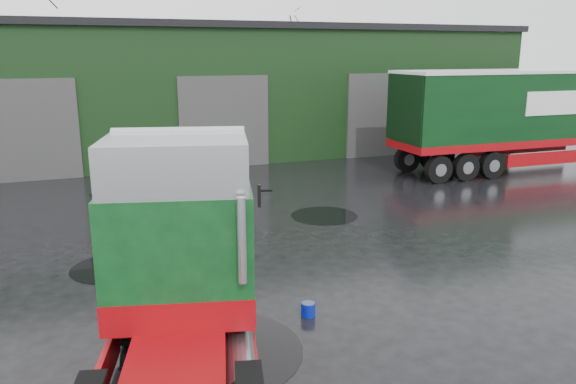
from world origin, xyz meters
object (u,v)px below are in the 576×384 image
object	(u,v)px
hero_tractor	(172,290)
tree_back_b	(276,69)
tree_back_a	(40,56)
warehouse	(196,88)
lorry_right	(531,119)
wash_bucket	(308,310)

from	to	relation	value
hero_tractor	tree_back_b	distance (m)	35.52
hero_tractor	tree_back_a	xyz separation A→B (m)	(-3.00, 33.00, 2.87)
warehouse	lorry_right	distance (m)	16.59
tree_back_a	tree_back_b	size ratio (longest dim) A/B	1.27
hero_tractor	wash_bucket	bearing A→B (deg)	50.51
lorry_right	tree_back_b	world-z (taller)	tree_back_b
tree_back_b	wash_bucket	bearing A→B (deg)	-108.16
hero_tractor	tree_back_b	size ratio (longest dim) A/B	0.81
lorry_right	tree_back_a	xyz separation A→B (m)	(-20.37, 21.00, 2.59)
tree_back_a	hero_tractor	bearing A→B (deg)	-84.81
wash_bucket	tree_back_a	distance (m)	31.75
hero_tractor	warehouse	bearing A→B (deg)	91.63
lorry_right	wash_bucket	size ratio (longest dim) A/B	58.62
hero_tractor	tree_back_a	size ratio (longest dim) A/B	0.64
hero_tractor	lorry_right	distance (m)	21.12
lorry_right	tree_back_b	xyz separation A→B (m)	(-4.37, 21.00, 1.59)
warehouse	tree_back_a	xyz separation A→B (m)	(-8.00, 10.00, 1.59)
warehouse	tree_back_b	xyz separation A→B (m)	(8.00, 10.00, 0.59)
hero_tractor	tree_back_a	bearing A→B (deg)	109.09
warehouse	lorry_right	world-z (taller)	warehouse
lorry_right	wash_bucket	distance (m)	17.65
warehouse	wash_bucket	xyz separation A→B (m)	(-2.12, -20.86, -3.03)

